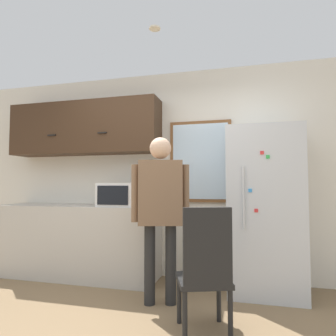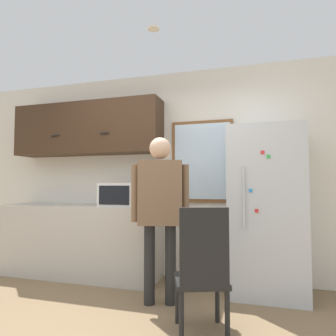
# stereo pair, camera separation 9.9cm
# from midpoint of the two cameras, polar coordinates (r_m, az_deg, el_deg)

# --- Properties ---
(back_wall) EXTENTS (6.00, 0.06, 2.70)m
(back_wall) POSITION_cam_midpoint_polar(r_m,az_deg,el_deg) (4.01, -0.70, -0.95)
(back_wall) COLOR silver
(back_wall) RESTS_ON ground_plane
(counter) EXTENTS (2.13, 0.62, 0.92)m
(counter) POSITION_cam_midpoint_polar(r_m,az_deg,el_deg) (4.21, -17.52, -13.05)
(counter) COLOR #BCB7AD
(counter) RESTS_ON ground_plane
(upper_cabinets) EXTENTS (2.13, 0.39, 0.71)m
(upper_cabinets) POSITION_cam_midpoint_polar(r_m,az_deg,el_deg) (4.32, -16.30, 7.19)
(upper_cabinets) COLOR #3D2819
(microwave) EXTENTS (0.56, 0.38, 0.29)m
(microwave) POSITION_cam_midpoint_polar(r_m,az_deg,el_deg) (3.75, -9.39, -5.05)
(microwave) COLOR white
(microwave) RESTS_ON counter
(person) EXTENTS (0.57, 0.33, 1.68)m
(person) POSITION_cam_midpoint_polar(r_m,az_deg,el_deg) (3.06, -2.41, -6.33)
(person) COLOR black
(person) RESTS_ON ground_plane
(refrigerator) EXTENTS (0.80, 0.68, 1.83)m
(refrigerator) POSITION_cam_midpoint_polar(r_m,az_deg,el_deg) (3.51, 17.08, -7.59)
(refrigerator) COLOR silver
(refrigerator) RESTS_ON ground_plane
(chair) EXTENTS (0.52, 0.52, 1.02)m
(chair) POSITION_cam_midpoint_polar(r_m,az_deg,el_deg) (2.50, 5.90, -18.41)
(chair) COLOR black
(chair) RESTS_ON ground_plane
(window) EXTENTS (0.79, 0.05, 1.05)m
(window) POSITION_cam_midpoint_polar(r_m,az_deg,el_deg) (3.88, 5.45, 1.28)
(window) COLOR brown
(ceiling_light) EXTENTS (0.11, 0.11, 0.01)m
(ceiling_light) POSITION_cam_midpoint_polar(r_m,az_deg,el_deg) (3.15, -3.53, 25.03)
(ceiling_light) COLOR white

